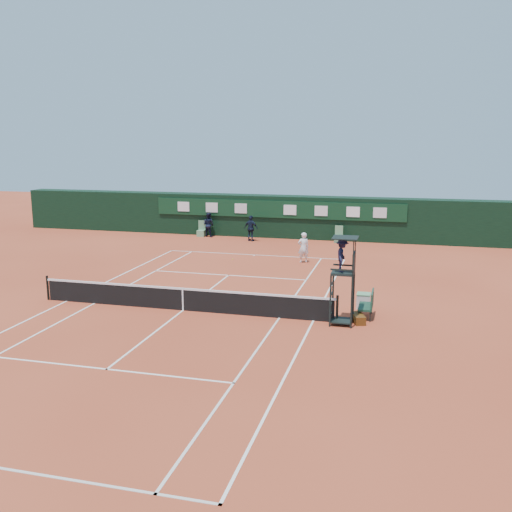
{
  "coord_description": "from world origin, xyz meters",
  "views": [
    {
      "loc": [
        8.65,
        -21.34,
        7.06
      ],
      "look_at": [
        1.6,
        6.0,
        1.2
      ],
      "focal_mm": 40.0,
      "sensor_mm": 36.0,
      "label": 1
    }
  ],
  "objects_px": {
    "player": "(303,248)",
    "player_bench": "(369,303)",
    "umpire_chair": "(343,262)",
    "cooler": "(363,301)",
    "tennis_net": "(183,299)"
  },
  "relations": [
    {
      "from": "umpire_chair",
      "to": "cooler",
      "type": "height_order",
      "value": "umpire_chair"
    },
    {
      "from": "tennis_net",
      "to": "player",
      "type": "bearing_deg",
      "value": 72.8
    },
    {
      "from": "tennis_net",
      "to": "player_bench",
      "type": "height_order",
      "value": "same"
    },
    {
      "from": "umpire_chair",
      "to": "tennis_net",
      "type": "bearing_deg",
      "value": 178.69
    },
    {
      "from": "cooler",
      "to": "player",
      "type": "height_order",
      "value": "player"
    },
    {
      "from": "umpire_chair",
      "to": "player",
      "type": "bearing_deg",
      "value": 107.37
    },
    {
      "from": "player_bench",
      "to": "cooler",
      "type": "relative_size",
      "value": 1.86
    },
    {
      "from": "tennis_net",
      "to": "player_bench",
      "type": "relative_size",
      "value": 10.75
    },
    {
      "from": "player",
      "to": "player_bench",
      "type": "bearing_deg",
      "value": 90.4
    },
    {
      "from": "cooler",
      "to": "player",
      "type": "xyz_separation_m",
      "value": [
        -4.01,
        8.29,
        0.55
      ]
    },
    {
      "from": "tennis_net",
      "to": "umpire_chair",
      "type": "bearing_deg",
      "value": -1.31
    },
    {
      "from": "umpire_chair",
      "to": "player_bench",
      "type": "bearing_deg",
      "value": 48.72
    },
    {
      "from": "tennis_net",
      "to": "cooler",
      "type": "distance_m",
      "value": 7.6
    },
    {
      "from": "tennis_net",
      "to": "player_bench",
      "type": "xyz_separation_m",
      "value": [
        7.54,
        0.94,
        0.09
      ]
    },
    {
      "from": "player_bench",
      "to": "cooler",
      "type": "height_order",
      "value": "player_bench"
    }
  ]
}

